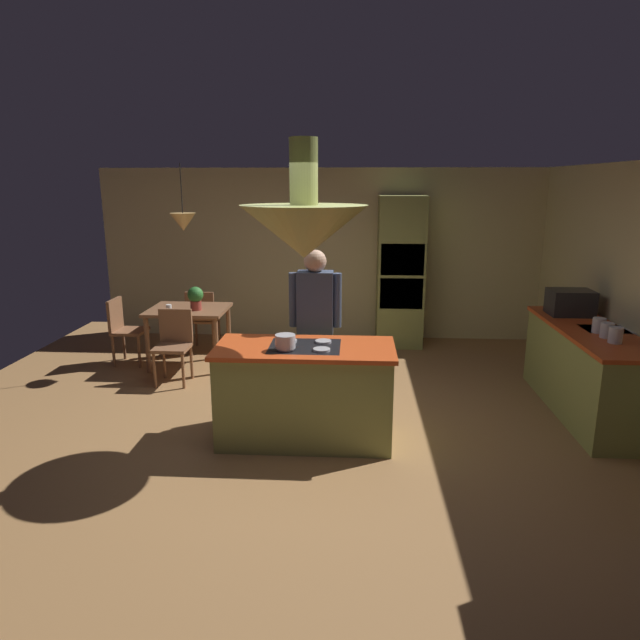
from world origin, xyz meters
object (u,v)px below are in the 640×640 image
at_px(chair_at_corner, 124,326).
at_px(cooking_pot_on_cooktop, 285,341).
at_px(oven_tower, 400,272).
at_px(kitchen_island, 305,393).
at_px(microwave_on_counter, 570,302).
at_px(canister_sugar, 607,330).
at_px(chair_facing_island, 174,341).
at_px(chair_by_back_wall, 202,316).
at_px(cup_on_table, 169,308).
at_px(canister_flour, 616,335).
at_px(person_at_island, 315,321).
at_px(dining_table, 189,317).
at_px(potted_plant_on_table, 195,297).
at_px(canister_tea, 599,325).

bearing_deg(chair_at_corner, cooking_pot_on_cooktop, -132.72).
relative_size(oven_tower, chair_at_corner, 2.48).
bearing_deg(chair_at_corner, kitchen_island, -129.20).
distance_m(kitchen_island, cooking_pot_on_cooktop, 0.57).
bearing_deg(microwave_on_counter, canister_sugar, -90.00).
distance_m(kitchen_island, oven_tower, 3.48).
relative_size(oven_tower, chair_facing_island, 2.48).
relative_size(chair_by_back_wall, microwave_on_counter, 1.89).
bearing_deg(cup_on_table, chair_at_corner, 163.44).
bearing_deg(canister_flour, cooking_pot_on_cooktop, -172.12).
bearing_deg(kitchen_island, person_at_island, 85.86).
height_order(dining_table, chair_facing_island, chair_facing_island).
relative_size(oven_tower, chair_by_back_wall, 2.48).
bearing_deg(dining_table, potted_plant_on_table, -34.98).
bearing_deg(chair_at_corner, canister_tea, -105.04).
distance_m(potted_plant_on_table, canister_sugar, 4.67).
xyz_separation_m(kitchen_island, canister_flour, (2.84, 0.29, 0.52)).
bearing_deg(cup_on_table, chair_by_back_wall, 77.62).
height_order(chair_by_back_wall, canister_flour, canister_flour).
distance_m(chair_facing_island, potted_plant_on_table, 0.70).
relative_size(chair_at_corner, cooking_pot_on_cooktop, 4.83).
height_order(potted_plant_on_table, canister_sugar, potted_plant_on_table).
bearing_deg(cooking_pot_on_cooktop, microwave_on_counter, 27.29).
distance_m(oven_tower, chair_facing_island, 3.37).
bearing_deg(cup_on_table, person_at_island, -32.57).
distance_m(canister_flour, cooking_pot_on_cooktop, 3.03).
height_order(chair_by_back_wall, canister_sugar, canister_sugar).
xyz_separation_m(chair_facing_island, cup_on_table, (-0.18, 0.43, 0.30)).
bearing_deg(chair_by_back_wall, chair_at_corner, 35.85).
height_order(canister_sugar, cooking_pot_on_cooktop, canister_sugar).
distance_m(chair_at_corner, microwave_on_counter, 5.48).
bearing_deg(cooking_pot_on_cooktop, canister_sugar, 11.22).
bearing_deg(oven_tower, cup_on_table, -155.68).
bearing_deg(kitchen_island, potted_plant_on_table, 128.00).
bearing_deg(oven_tower, dining_table, -157.79).
bearing_deg(chair_at_corner, dining_table, -90.00).
bearing_deg(oven_tower, canister_flour, -59.54).
relative_size(canister_tea, cooking_pot_on_cooktop, 0.82).
height_order(chair_facing_island, cooking_pot_on_cooktop, cooking_pot_on_cooktop).
xyz_separation_m(chair_facing_island, cooking_pot_on_cooktop, (1.54, -1.60, 0.48)).
bearing_deg(chair_by_back_wall, potted_plant_on_table, 100.25).
bearing_deg(canister_sugar, canister_tea, 90.00).
distance_m(chair_by_back_wall, canister_tea, 5.02).
bearing_deg(microwave_on_counter, potted_plant_on_table, 172.37).
height_order(dining_table, microwave_on_counter, microwave_on_counter).
xyz_separation_m(potted_plant_on_table, canister_sugar, (4.41, -1.54, 0.05)).
distance_m(canister_flour, canister_sugar, 0.18).
relative_size(chair_facing_island, chair_at_corner, 1.00).
bearing_deg(canister_flour, dining_table, 158.21).
relative_size(potted_plant_on_table, canister_flour, 2.01).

